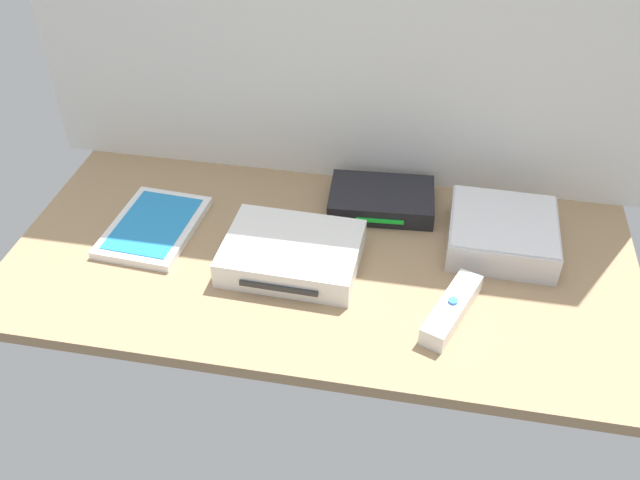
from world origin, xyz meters
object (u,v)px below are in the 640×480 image
(game_case, at_px, (154,227))
(network_router, at_px, (381,199))
(game_console, at_px, (292,253))
(mini_computer, at_px, (502,232))
(remote_wand, at_px, (452,309))

(game_case, distance_m, network_router, 0.39)
(game_console, height_order, network_router, game_console)
(game_console, bearing_deg, game_case, 172.26)
(mini_computer, xyz_separation_m, game_case, (-0.57, -0.07, -0.02))
(network_router, height_order, remote_wand, same)
(game_console, height_order, game_case, game_console)
(game_case, height_order, remote_wand, remote_wand)
(network_router, bearing_deg, mini_computer, -22.25)
(game_case, distance_m, remote_wand, 0.51)
(game_console, relative_size, mini_computer, 1.24)
(game_console, relative_size, remote_wand, 1.42)
(mini_computer, xyz_separation_m, network_router, (-0.20, 0.07, -0.01))
(game_case, bearing_deg, game_console, -5.71)
(mini_computer, bearing_deg, game_case, -173.36)
(game_case, xyz_separation_m, remote_wand, (0.50, -0.11, 0.01))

